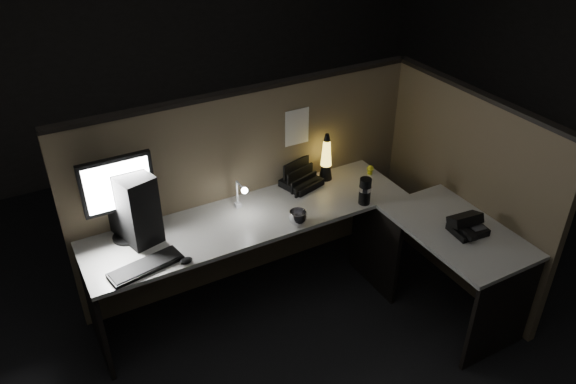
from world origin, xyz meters
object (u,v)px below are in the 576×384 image
monitor (119,191)px  keyboard (146,266)px  pc_tower (128,202)px  desk_phone (467,225)px  lava_lamp (326,160)px

monitor → keyboard: 0.50m
pc_tower → desk_phone: size_ratio=1.98×
pc_tower → desk_phone: 2.21m
keyboard → lava_lamp: bearing=3.7°
pc_tower → desk_phone: pc_tower is taller
pc_tower → monitor: monitor is taller
keyboard → desk_phone: desk_phone is taller
desk_phone → monitor: bearing=158.4°
monitor → keyboard: bearing=-87.8°
pc_tower → lava_lamp: pc_tower is taller
pc_tower → keyboard: 0.46m
keyboard → monitor: bearing=81.8°
lava_lamp → desk_phone: size_ratio=1.57×
pc_tower → monitor: size_ratio=0.82×
pc_tower → keyboard: size_ratio=1.06×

